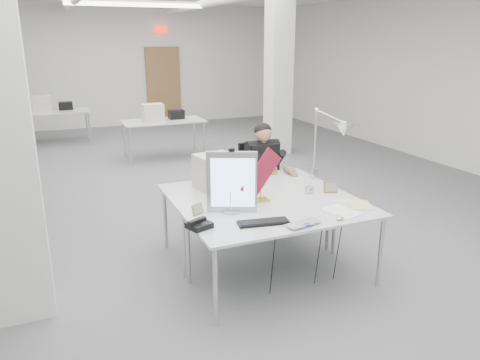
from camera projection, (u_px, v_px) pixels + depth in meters
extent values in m
cube|color=#5A5A5D|center=(202.00, 206.00, 6.82)|extent=(10.00, 14.00, 0.02)
cube|color=silver|center=(118.00, 66.00, 12.53)|extent=(10.00, 0.02, 3.20)
cube|color=silver|center=(471.00, 81.00, 8.21)|extent=(0.02, 14.00, 3.20)
cube|color=white|center=(3.00, 134.00, 3.73)|extent=(0.45, 0.45, 3.20)
cube|color=white|center=(279.00, 76.00, 9.48)|extent=(0.45, 0.45, 3.20)
cube|color=brown|center=(164.00, 86.00, 13.07)|extent=(0.95, 0.08, 2.10)
cube|color=red|center=(161.00, 29.00, 12.60)|extent=(0.32, 0.06, 0.16)
cube|color=white|center=(136.00, 5.00, 9.47)|extent=(2.80, 0.14, 0.08)
cube|color=silver|center=(285.00, 214.00, 4.39)|extent=(1.80, 0.90, 0.02)
cube|color=silver|center=(246.00, 187.00, 5.19)|extent=(1.80, 0.90, 0.02)
cube|color=silver|center=(163.00, 121.00, 9.32)|extent=(1.60, 0.80, 0.02)
cube|color=silver|center=(52.00, 112.00, 10.51)|extent=(1.60, 0.80, 0.02)
cube|color=#AAAAAF|center=(232.00, 182.00, 4.35)|extent=(0.45, 0.24, 0.58)
cube|color=maroon|center=(261.00, 174.00, 4.41)|extent=(0.46, 0.08, 0.50)
cube|color=black|center=(263.00, 222.00, 4.14)|extent=(0.48, 0.23, 0.02)
imported|color=silver|center=(307.00, 226.00, 4.06)|extent=(0.37, 0.28, 0.03)
ellipsoid|color=#B2B1B6|center=(340.00, 219.00, 4.21)|extent=(0.09, 0.07, 0.03)
cube|color=black|center=(199.00, 225.00, 4.04)|extent=(0.24, 0.23, 0.05)
cube|color=#A68847|center=(197.00, 209.00, 4.35)|extent=(0.13, 0.09, 0.10)
cube|color=#996D42|center=(331.00, 187.00, 4.96)|extent=(0.16, 0.08, 0.12)
cylinder|color=#A5A5A9|center=(309.00, 189.00, 4.93)|extent=(0.10, 0.05, 0.10)
cube|color=white|center=(342.00, 211.00, 4.43)|extent=(0.31, 0.38, 0.01)
cube|color=#D6C480|center=(360.00, 205.00, 4.59)|extent=(0.29, 0.33, 0.01)
cube|color=silver|center=(343.00, 201.00, 4.71)|extent=(0.22, 0.20, 0.01)
cube|color=beige|center=(215.00, 171.00, 5.09)|extent=(0.44, 0.43, 0.37)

